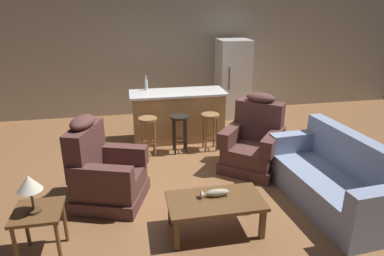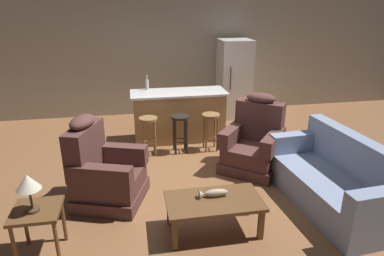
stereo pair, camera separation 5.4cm
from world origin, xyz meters
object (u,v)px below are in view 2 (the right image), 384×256
Objects in this scene: couch at (334,181)px; bottle_tall_green at (147,84)px; bar_stool_left at (149,129)px; bar_stool_right at (211,125)px; recliner_near_island at (254,143)px; kitchen_island at (179,115)px; refrigerator at (234,79)px; recliner_near_lamp at (104,172)px; coffee_table at (214,204)px; table_lamp at (28,184)px; fish_figurine at (213,193)px; bar_stool_middle at (180,127)px; end_table at (38,217)px.

couch is 6.94× the size of bottle_tall_green.
bar_stool_right is (1.10, 0.00, 0.00)m from bar_stool_left.
bottle_tall_green is (-1.05, 0.88, 0.59)m from bar_stool_right.
recliner_near_island is 0.97m from bar_stool_right.
kitchen_island is 1.93m from refrigerator.
kitchen_island reaches higher than couch.
bottle_tall_green is (-1.56, 1.70, 0.63)m from recliner_near_island.
recliner_near_island is 1.76× the size of bar_stool_left.
couch is 1.63× the size of recliner_near_lamp.
table_lamp reaches higher than coffee_table.
bar_stool_middle is at bearing 91.39° from fish_figurine.
bottle_tall_green reaches higher than end_table.
recliner_near_lamp is (-1.29, 0.84, -0.04)m from fish_figurine.
fish_figurine is at bearing -109.92° from refrigerator.
bar_stool_middle and bar_stool_right have the same top height.
bar_stool_middle is at bearing 52.19° from end_table.
refrigerator is (3.39, 4.22, 0.01)m from table_lamp.
coffee_table is 0.61× the size of kitchen_island.
refrigerator is at bearing 70.08° from fish_figurine.
coffee_table is 1.89m from end_table.
bar_stool_middle is at bearing 0.00° from bar_stool_left.
recliner_near_lamp is 2.48m from bottle_tall_green.
coffee_table is 1.71m from couch.
bar_stool_right is at bearing 0.00° from bar_stool_middle.
fish_figurine is at bearing -90.30° from kitchen_island.
table_lamp is 0.60× the size of bar_stool_right.
bar_stool_left is at bearing -78.06° from recliner_near_island.
couch is at bearing 5.69° from table_lamp.
couch is at bearing 6.71° from recliner_near_lamp.
table_lamp is (-1.91, -0.09, 0.50)m from coffee_table.
recliner_near_lamp is 1.26m from table_lamp.
end_table is (-1.88, -0.06, 0.10)m from coffee_table.
bar_stool_left is 0.55m from bar_stool_middle.
bar_stool_right is at bearing -64.14° from couch.
recliner_near_island reaches higher than end_table.
refrigerator reaches higher than couch.
coffee_table is at bearing -109.72° from refrigerator.
couch is 3.06m from bar_stool_left.
table_lamp is 0.23× the size of kitchen_island.
bar_stool_left is 0.39× the size of refrigerator.
bar_stool_right is at bearing 44.75° from end_table.
bottle_tall_green is (1.36, 3.27, 0.19)m from table_lamp.
coffee_table is 2.38m from bar_stool_left.
couch is 2.68m from bar_stool_middle.
table_lamp is (-1.91, -0.16, 0.41)m from fish_figurine.
fish_figurine is 0.28× the size of recliner_near_island.
table_lamp is (-2.92, -1.57, 0.45)m from recliner_near_island.
bar_stool_left and bar_stool_right have the same top height.
refrigerator is at bearing -150.94° from recliner_near_island.
fish_figurine is 2.29m from bar_stool_right.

